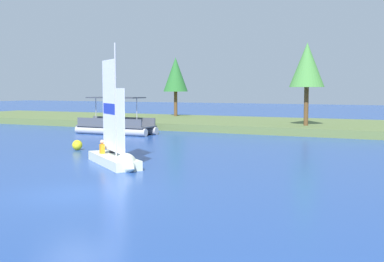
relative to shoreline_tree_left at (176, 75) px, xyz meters
name	(u,v)px	position (x,y,z in m)	size (l,w,h in m)	color
ground_plane	(76,194)	(14.19, -34.26, -5.10)	(200.00, 200.00, 0.00)	#234793
shore_bank	(294,126)	(14.19, -4.11, -4.80)	(80.00, 13.45, 0.61)	#5B703D
shoreline_tree_left	(176,75)	(0.00, 0.00, 0.00)	(2.67, 2.67, 6.39)	brown
shoreline_tree_midleft	(307,65)	(16.01, -7.63, 0.37)	(2.82, 2.82, 6.70)	brown
sailboat	(118,157)	(12.11, -28.68, -4.63)	(4.81, 4.06, 6.04)	silver
pontoon_boat	(116,125)	(2.62, -15.14, -4.42)	(6.49, 2.26, 2.94)	#B2B2B7
channel_buoy	(77,145)	(6.44, -24.63, -4.80)	(0.60, 0.60, 0.60)	yellow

